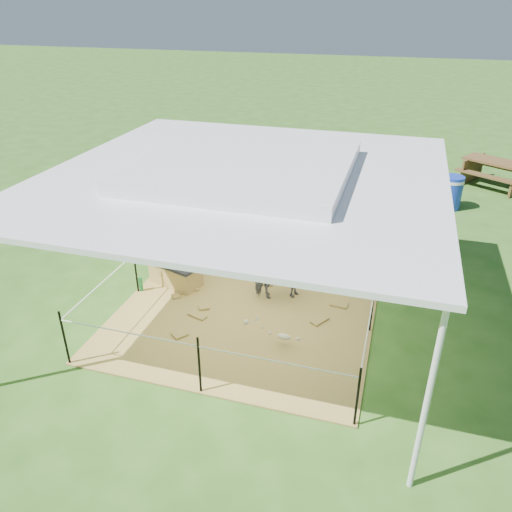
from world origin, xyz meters
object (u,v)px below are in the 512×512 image
(foal, at_px, (284,335))
(distant_person, at_px, (399,165))
(green_bottle, at_px, (141,284))
(picnic_table_far, at_px, (496,174))
(pony, at_px, (283,279))
(straw_bale, at_px, (176,274))
(woman, at_px, (177,237))
(trash_barrel, at_px, (451,193))
(picnic_table_near, at_px, (361,171))

(foal, distance_m, distant_person, 8.91)
(green_bottle, relative_size, foal, 0.37)
(green_bottle, bearing_deg, picnic_table_far, 49.27)
(distant_person, bearing_deg, picnic_table_far, -144.32)
(pony, xyz_separation_m, foal, (0.38, -1.42, -0.22))
(straw_bale, bearing_deg, woman, 0.00)
(foal, bearing_deg, green_bottle, 166.42)
(straw_bale, relative_size, green_bottle, 3.60)
(trash_barrel, relative_size, distant_person, 0.71)
(woman, height_order, pony, woman)
(straw_bale, bearing_deg, green_bottle, -140.71)
(trash_barrel, xyz_separation_m, distant_person, (-1.46, 1.51, 0.19))
(foal, relative_size, trash_barrel, 0.84)
(woman, bearing_deg, pony, 109.06)
(pony, xyz_separation_m, picnic_table_near, (0.71, 7.39, -0.13))
(distant_person, bearing_deg, foal, 102.28)
(pony, distance_m, distant_person, 7.59)
(pony, height_order, trash_barrel, trash_barrel)
(picnic_table_far, relative_size, distant_person, 1.50)
(woman, relative_size, foal, 1.58)
(pony, relative_size, picnic_table_near, 0.64)
(straw_bale, bearing_deg, pony, 1.58)
(picnic_table_near, xyz_separation_m, distant_person, (1.10, -0.02, 0.31))
(green_bottle, relative_size, distant_person, 0.22)
(foal, height_order, trash_barrel, trash_barrel)
(pony, bearing_deg, picnic_table_far, -52.74)
(straw_bale, distance_m, foal, 2.90)
(picnic_table_near, bearing_deg, distant_person, -1.31)
(pony, relative_size, foal, 1.33)
(distant_person, bearing_deg, green_bottle, 81.52)
(green_bottle, distance_m, pony, 2.80)
(pony, height_order, picnic_table_near, pony)
(woman, xyz_separation_m, distant_person, (3.89, 7.43, -0.44))
(picnic_table_near, bearing_deg, woman, -110.65)
(pony, relative_size, trash_barrel, 1.12)
(woman, height_order, picnic_table_far, woman)
(woman, xyz_separation_m, picnic_table_far, (6.75, 8.15, -0.68))
(trash_barrel, bearing_deg, pony, -119.16)
(foal, bearing_deg, trash_barrel, 70.94)
(straw_bale, height_order, trash_barrel, trash_barrel)
(pony, bearing_deg, foal, 172.19)
(woman, relative_size, picnic_table_near, 0.76)
(straw_bale, xyz_separation_m, picnic_table_near, (2.90, 7.45, 0.08))
(straw_bale, bearing_deg, trash_barrel, 47.30)
(straw_bale, bearing_deg, picnic_table_far, 49.93)
(woman, xyz_separation_m, foal, (2.47, -1.35, -0.84))
(pony, height_order, distant_person, distant_person)
(woman, xyz_separation_m, pony, (2.09, 0.06, -0.62))
(trash_barrel, height_order, picnic_table_near, trash_barrel)
(green_bottle, xyz_separation_m, distant_person, (4.54, 7.88, 0.47))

